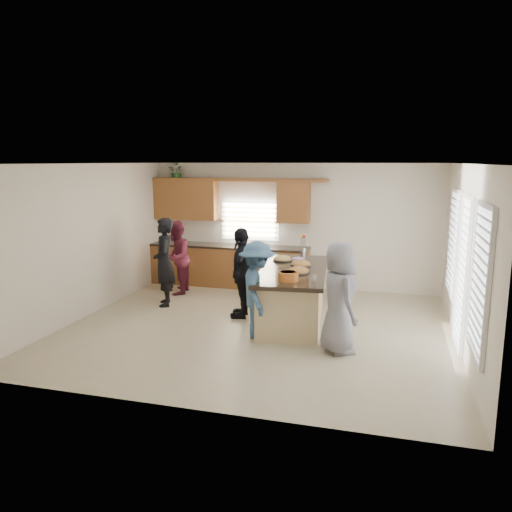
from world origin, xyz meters
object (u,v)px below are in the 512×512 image
(island, at_px, (293,296))
(woman_right_front, at_px, (339,298))
(salad_bowl, at_px, (288,276))
(woman_left_mid, at_px, (176,258))
(woman_left_back, at_px, (164,262))
(woman_left_front, at_px, (242,273))
(woman_right_back, at_px, (257,290))

(island, distance_m, woman_right_front, 1.67)
(salad_bowl, distance_m, woman_right_front, 0.96)
(woman_left_mid, height_order, woman_right_front, woman_right_front)
(woman_left_back, relative_size, woman_right_front, 1.04)
(salad_bowl, distance_m, woman_left_mid, 3.55)
(woman_left_front, distance_m, woman_right_back, 1.12)
(woman_left_back, relative_size, woman_left_front, 1.05)
(woman_right_back, bearing_deg, salad_bowl, -96.63)
(woman_left_mid, xyz_separation_m, woman_right_front, (3.74, -2.45, 0.04))
(woman_left_mid, xyz_separation_m, woman_right_back, (2.40, -2.15, -0.00))
(woman_left_back, bearing_deg, woman_right_front, 40.58)
(woman_right_back, xyz_separation_m, woman_right_front, (1.34, -0.31, 0.05))
(salad_bowl, xyz_separation_m, woman_left_back, (-2.75, 1.18, -0.16))
(woman_left_front, xyz_separation_m, woman_right_back, (0.56, -0.97, -0.04))
(salad_bowl, distance_m, woman_right_back, 0.55)
(woman_left_back, bearing_deg, woman_left_front, 54.16)
(woman_left_front, height_order, woman_right_front, woman_right_front)
(woman_left_back, height_order, woman_left_front, woman_left_back)
(island, bearing_deg, woman_left_mid, 151.93)
(salad_bowl, bearing_deg, woman_left_back, 156.73)
(woman_left_mid, xyz_separation_m, woman_left_front, (1.84, -1.17, 0.04))
(woman_left_mid, height_order, woman_left_front, woman_left_front)
(woman_left_back, xyz_separation_m, woman_right_front, (3.60, -1.58, -0.04))
(woman_left_back, height_order, woman_right_back, woman_left_back)
(woman_left_back, bearing_deg, salad_bowl, 41.05)
(woman_left_back, xyz_separation_m, woman_left_front, (1.70, -0.31, -0.05))
(woman_left_mid, height_order, woman_right_back, woman_left_mid)
(woman_left_mid, distance_m, woman_right_back, 3.22)
(island, height_order, woman_right_back, woman_right_back)
(island, bearing_deg, woman_right_front, -60.21)
(woman_right_front, bearing_deg, woman_left_back, 38.37)
(salad_bowl, bearing_deg, woman_left_front, 140.02)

